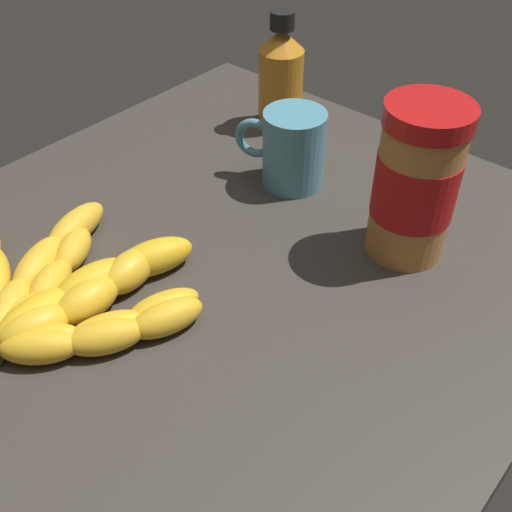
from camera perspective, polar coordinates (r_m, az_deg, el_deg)
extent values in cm
cube|color=#38332D|center=(65.42, -5.60, -3.58)|extent=(81.37, 66.67, 4.81)
ellipsoid|color=gold|center=(58.18, -19.26, -7.90)|extent=(7.39, 7.25, 3.19)
ellipsoid|color=gold|center=(57.33, -13.65, -7.26)|extent=(7.79, 6.43, 3.19)
ellipsoid|color=gold|center=(57.90, -8.21, -5.65)|extent=(7.81, 5.30, 3.19)
ellipsoid|color=gold|center=(58.84, -19.20, -7.42)|extent=(7.52, 6.25, 2.86)
ellipsoid|color=gold|center=(58.53, -13.75, -6.24)|extent=(7.63, 5.75, 2.86)
ellipsoid|color=gold|center=(59.18, -8.48, -4.62)|extent=(7.66, 5.18, 2.86)
ellipsoid|color=gold|center=(59.59, -19.70, -6.24)|extent=(7.36, 5.11, 3.67)
ellipsoid|color=gold|center=(60.68, -15.26, -3.95)|extent=(6.87, 4.00, 3.67)
ellipsoid|color=gold|center=(62.84, -11.57, -1.31)|extent=(7.13, 4.53, 3.67)
ellipsoid|color=gold|center=(60.60, -19.76, -5.32)|extent=(8.42, 4.04, 3.63)
ellipsoid|color=gold|center=(62.42, -14.70, -2.32)|extent=(8.71, 4.89, 3.63)
ellipsoid|color=gold|center=(63.94, -9.35, -0.11)|extent=(9.00, 6.35, 3.63)
ellipsoid|color=gold|center=(61.27, -20.96, -5.46)|extent=(7.07, 4.99, 3.09)
ellipsoid|color=gold|center=(63.93, -18.39, -2.37)|extent=(7.12, 5.54, 3.09)
ellipsoid|color=gold|center=(67.15, -16.48, 0.55)|extent=(7.08, 6.01, 3.09)
ellipsoid|color=gold|center=(62.33, -21.80, -4.66)|extent=(8.60, 7.68, 3.29)
ellipsoid|color=gold|center=(66.36, -19.34, -0.66)|extent=(8.93, 6.56, 3.29)
ellipsoid|color=gold|center=(70.12, -16.21, 2.68)|extent=(8.86, 5.15, 3.29)
cylinder|color=#B27238|center=(64.46, 14.36, 5.82)|extent=(8.23, 8.23, 14.95)
cylinder|color=#B71414|center=(64.05, 14.47, 6.37)|extent=(8.40, 8.40, 6.73)
cylinder|color=#B71414|center=(60.16, 15.71, 12.40)|extent=(8.64, 8.64, 1.98)
cylinder|color=orange|center=(87.23, 2.27, 15.19)|extent=(6.06, 6.06, 10.63)
cone|color=orange|center=(84.51, 2.39, 19.28)|extent=(6.06, 6.06, 2.79)
cylinder|color=black|center=(83.61, 2.44, 20.90)|extent=(3.20, 3.20, 2.30)
cylinder|color=teal|center=(74.69, 3.50, 9.81)|extent=(7.47, 7.47, 9.37)
torus|color=teal|center=(75.78, -0.10, 10.80)|extent=(2.75, 5.14, 5.12)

